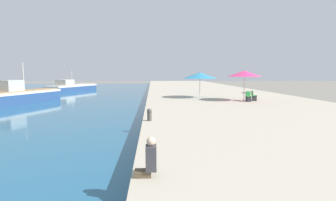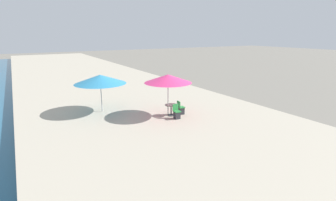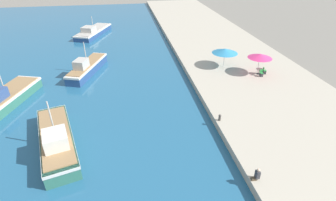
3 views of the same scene
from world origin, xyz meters
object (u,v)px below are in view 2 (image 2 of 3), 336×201
cafe_table (171,108)px  cafe_chair_left (181,109)px  cafe_umbrella_pink (168,79)px  cafe_umbrella_white (100,79)px  cafe_chair_right (177,114)px

cafe_table → cafe_chair_left: bearing=-6.1°
cafe_umbrella_pink → cafe_table: (0.14, -0.16, -1.91)m
cafe_umbrella_pink → cafe_umbrella_white: bearing=138.7°
cafe_umbrella_pink → cafe_chair_left: bearing=-15.5°
cafe_umbrella_pink → cafe_table: size_ratio=3.81×
cafe_chair_left → cafe_chair_right: (-0.74, -0.65, 0.00)m
cafe_umbrella_pink → cafe_chair_left: (0.86, -0.24, -2.12)m
cafe_chair_left → cafe_table: bearing=-90.0°
cafe_umbrella_white → cafe_chair_left: cafe_umbrella_white is taller
cafe_umbrella_white → cafe_chair_left: (4.35, -3.31, -1.93)m
cafe_umbrella_pink → cafe_umbrella_white: size_ratio=0.88×
cafe_umbrella_pink → cafe_umbrella_white: 4.65m
cafe_umbrella_pink → cafe_umbrella_white: (-3.49, 3.07, -0.19)m
cafe_umbrella_white → cafe_umbrella_pink: bearing=-41.3°
cafe_umbrella_white → cafe_chair_left: bearing=-37.3°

